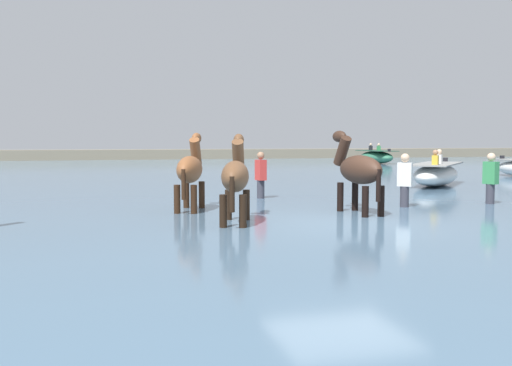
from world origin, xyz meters
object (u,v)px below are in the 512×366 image
(horse_trailing_dark_bay, at_px, (358,172))
(horse_flank_chestnut, at_px, (190,172))
(boat_distant_west, at_px, (376,157))
(boat_mid_channel, at_px, (436,174))
(horse_lead_bay, at_px, (236,179))
(person_spectator_far, at_px, (261,181))
(person_wading_mid, at_px, (490,185))
(person_wading_close, at_px, (405,187))

(horse_trailing_dark_bay, height_order, horse_flank_chestnut, horse_trailing_dark_bay)
(boat_distant_west, bearing_deg, boat_mid_channel, -111.08)
(horse_lead_bay, relative_size, person_spectator_far, 1.26)
(horse_flank_chestnut, relative_size, person_wading_mid, 1.29)
(person_wading_mid, distance_m, person_spectator_far, 5.70)
(horse_flank_chestnut, relative_size, person_spectator_far, 1.29)
(horse_flank_chestnut, bearing_deg, boat_mid_channel, 27.32)
(boat_mid_channel, distance_m, person_spectator_far, 7.40)
(person_wading_close, bearing_deg, horse_lead_bay, -161.30)
(boat_distant_west, xyz_separation_m, boat_mid_channel, (-6.89, -17.88, -0.05))
(person_wading_mid, bearing_deg, boat_distant_west, 69.20)
(horse_flank_chestnut, bearing_deg, horse_trailing_dark_bay, -23.84)
(horse_flank_chestnut, distance_m, boat_mid_channel, 10.27)
(horse_lead_bay, distance_m, horse_trailing_dark_bay, 2.90)
(boat_distant_west, bearing_deg, horse_flank_chestnut, -125.32)
(horse_lead_bay, distance_m, person_wading_mid, 6.86)
(horse_trailing_dark_bay, relative_size, boat_distant_west, 0.53)
(horse_lead_bay, relative_size, boat_distant_west, 0.50)
(horse_lead_bay, height_order, horse_flank_chestnut, horse_flank_chestnut)
(boat_mid_channel, bearing_deg, person_wading_mid, -109.90)
(horse_flank_chestnut, height_order, boat_distant_west, horse_flank_chestnut)
(boat_distant_west, relative_size, person_spectator_far, 2.50)
(person_wading_close, xyz_separation_m, person_spectator_far, (-2.64, 2.82, 0.00))
(horse_lead_bay, xyz_separation_m, person_wading_close, (4.33, 1.47, -0.35))
(horse_flank_chestnut, relative_size, boat_distant_west, 0.52)
(horse_lead_bay, relative_size, horse_flank_chestnut, 0.98)
(boat_distant_west, relative_size, person_wading_close, 2.50)
(horse_lead_bay, height_order, horse_trailing_dark_bay, horse_trailing_dark_bay)
(horse_lead_bay, height_order, person_wading_mid, horse_lead_bay)
(person_wading_close, distance_m, person_wading_mid, 2.35)
(boat_mid_channel, xyz_separation_m, person_wading_mid, (-1.94, -5.36, 0.09))
(horse_trailing_dark_bay, relative_size, person_wading_mid, 1.32)
(boat_mid_channel, xyz_separation_m, person_wading_close, (-4.29, -5.43, 0.09))
(horse_flank_chestnut, distance_m, person_wading_mid, 7.22)
(horse_flank_chestnut, bearing_deg, boat_distant_west, 54.68)
(person_spectator_far, bearing_deg, boat_distant_west, 56.00)
(horse_flank_chestnut, height_order, person_wading_mid, horse_flank_chestnut)
(horse_trailing_dark_bay, height_order, person_wading_mid, horse_trailing_dark_bay)
(horse_flank_chestnut, bearing_deg, horse_lead_bay, -77.07)
(person_wading_close, height_order, person_spectator_far, same)
(horse_lead_bay, height_order, person_spectator_far, horse_lead_bay)
(horse_flank_chestnut, relative_size, person_wading_close, 1.29)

